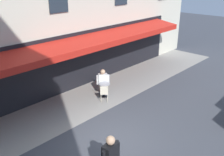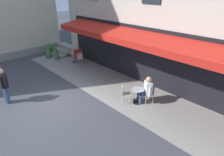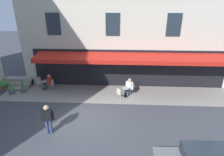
{
  "view_description": "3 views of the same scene",
  "coord_description": "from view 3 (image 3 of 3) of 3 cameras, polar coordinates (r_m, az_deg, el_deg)",
  "views": [
    {
      "loc": [
        6.09,
        5.85,
        6.15
      ],
      "look_at": [
        -3.11,
        -2.72,
        1.03
      ],
      "focal_mm": 41.24,
      "sensor_mm": 36.0,
      "label": 1
    },
    {
      "loc": [
        -7.61,
        3.3,
        5.05
      ],
      "look_at": [
        -2.05,
        -1.97,
        1.41
      ],
      "focal_mm": 30.47,
      "sensor_mm": 36.0,
      "label": 2
    },
    {
      "loc": [
        -2.38,
        9.86,
        6.91
      ],
      "look_at": [
        -1.69,
        -3.45,
        1.34
      ],
      "focal_mm": 29.84,
      "sensor_mm": 36.0,
      "label": 3
    }
  ],
  "objects": [
    {
      "name": "potted_plant_by_steps",
      "position": [
        16.55,
        -25.69,
        -2.33
      ],
      "size": [
        0.36,
        0.36,
        1.11
      ],
      "color": "#4C4C51",
      "rests_on": "ground_plane"
    },
    {
      "name": "cafe_chair_cream_back_row",
      "position": [
        13.93,
        2.39,
        -4.53
      ],
      "size": [
        0.57,
        0.57,
        0.91
      ],
      "color": "beige",
      "rests_on": "ground_plane"
    },
    {
      "name": "seated_patron_in_red",
      "position": [
        16.19,
        -18.81,
        -1.07
      ],
      "size": [
        0.59,
        0.71,
        1.36
      ],
      "color": "navy",
      "rests_on": "ground_plane"
    },
    {
      "name": "cafe_chair_cream_under_awning",
      "position": [
        16.18,
        -18.03,
        -1.67
      ],
      "size": [
        0.42,
        0.42,
        0.91
      ],
      "color": "beige",
      "rests_on": "ground_plane"
    },
    {
      "name": "walking_pedestrian_in_black",
      "position": [
        10.89,
        -19.16,
        -11.33
      ],
      "size": [
        0.74,
        0.34,
        1.79
      ],
      "color": "navy",
      "rests_on": "ground_plane"
    },
    {
      "name": "cafe_chair_cream_near_door",
      "position": [
        14.79,
        5.67,
        -2.92
      ],
      "size": [
        0.56,
        0.56,
        0.91
      ],
      "color": "beige",
      "rests_on": "ground_plane"
    },
    {
      "name": "potted_plant_entrance_left",
      "position": [
        17.78,
        -30.25,
        -1.82
      ],
      "size": [
        0.6,
        0.6,
        0.86
      ],
      "color": "brown",
      "rests_on": "ground_plane"
    },
    {
      "name": "seated_companion_in_white",
      "position": [
        14.55,
        5.21,
        -2.58
      ],
      "size": [
        0.67,
        0.69,
        1.37
      ],
      "color": "navy",
      "rests_on": "ground_plane"
    },
    {
      "name": "ground_plane",
      "position": [
        12.28,
        -8.94,
        -11.9
      ],
      "size": [
        70.0,
        70.0,
        0.0
      ],
      "primitive_type": "plane",
      "color": "#42444C"
    },
    {
      "name": "cafe_table_mid_terrace",
      "position": [
        14.35,
        4.21,
        -3.96
      ],
      "size": [
        0.6,
        0.6,
        0.75
      ],
      "color": "black",
      "rests_on": "ground_plane"
    },
    {
      "name": "sidewalk_cafe_terrace",
      "position": [
        14.98,
        5.98,
        -4.92
      ],
      "size": [
        20.5,
        3.2,
        0.01
      ],
      "primitive_type": "cube",
      "color": "gray",
      "rests_on": "ground_plane"
    },
    {
      "name": "potted_plant_entrance_right",
      "position": [
        16.74,
        -28.53,
        -2.66
      ],
      "size": [
        0.47,
        0.47,
        1.08
      ],
      "color": "#4C4C51",
      "rests_on": "ground_plane"
    },
    {
      "name": "cafe_chair_cream_by_window",
      "position": [
        16.92,
        -21.34,
        -1.05
      ],
      "size": [
        0.55,
        0.55,
        0.91
      ],
      "color": "beige",
      "rests_on": "ground_plane"
    },
    {
      "name": "cafe_table_near_entrance",
      "position": [
        16.45,
        -20.04,
        -1.74
      ],
      "size": [
        0.6,
        0.6,
        0.75
      ],
      "color": "black",
      "rests_on": "ground_plane"
    },
    {
      "name": "back_alley_steps",
      "position": [
        18.28,
        -26.74,
        -1.27
      ],
      "size": [
        2.4,
        1.75,
        0.6
      ],
      "color": "gray",
      "rests_on": "ground_plane"
    }
  ]
}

